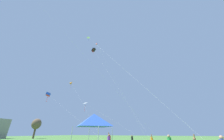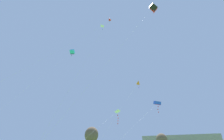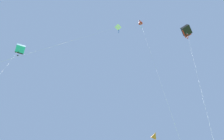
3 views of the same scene
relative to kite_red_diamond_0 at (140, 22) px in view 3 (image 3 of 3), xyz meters
The scene contains 5 objects.
kite_red_diamond_0 is the anchor object (origin of this frame).
kite_cyan_box_1 16.75m from the kite_red_diamond_0, 160.45° to the left, with size 9.80×20.36×25.99m.
kite_black_box_2 9.34m from the kite_red_diamond_0, 39.53° to the left, with size 6.98×17.70×27.96m.
kite_white_delta_3 2.70m from the kite_red_diamond_0, 163.51° to the left, with size 8.54×19.13×23.95m.
kite_orange_diamond_5 12.29m from the kite_red_diamond_0, 82.21° to the left, with size 3.06×12.34×14.26m.
Camera 3 is at (2.06, -3.96, 2.72)m, focal length 40.00 mm.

